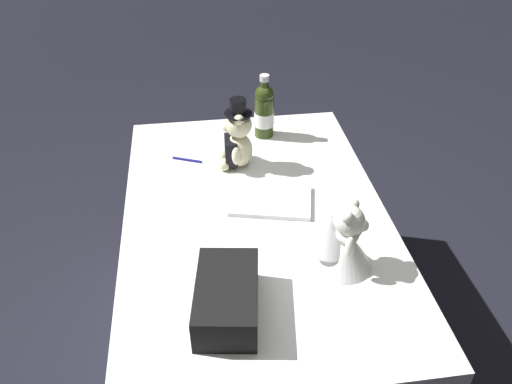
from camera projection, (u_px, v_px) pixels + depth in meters
ground_plane at (256, 341)px, 2.28m from camera, size 12.00×12.00×0.00m
reception_table at (256, 284)px, 2.06m from camera, size 1.45×0.95×0.74m
teddy_bear_groom at (237, 140)px, 2.03m from camera, size 0.16×0.15×0.30m
teddy_bear_bride at (342, 239)px, 1.58m from camera, size 0.22×0.24×0.24m
champagne_bottle at (264, 110)px, 2.22m from camera, size 0.09×0.09×0.29m
signing_pen at (186, 160)px, 2.12m from camera, size 0.06×0.13×0.01m
gift_case_black at (227, 298)px, 1.45m from camera, size 0.32×0.22×0.12m
guestbook at (271, 200)px, 1.89m from camera, size 0.27×0.34×0.02m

